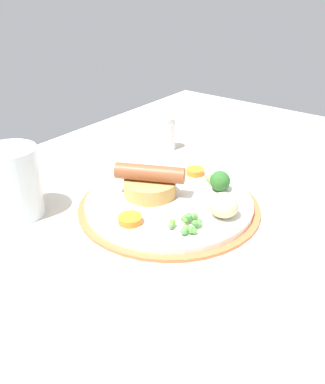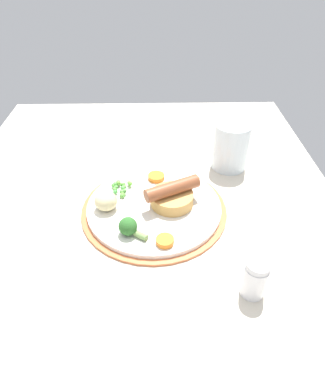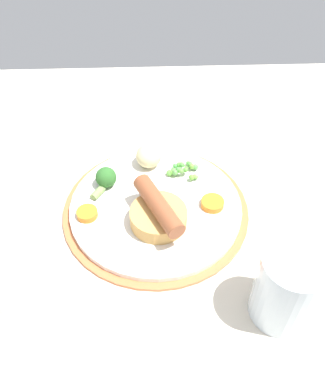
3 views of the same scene
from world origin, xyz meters
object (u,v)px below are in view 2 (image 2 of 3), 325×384
Objects in this scene: salt_shaker at (255,278)px; sausage_pudding at (172,195)px; dinner_plate at (154,208)px; carrot_slice_3 at (165,241)px; carrot_slice_0 at (156,177)px; broccoli_floret_near at (129,227)px; potato_chunk_0 at (106,201)px; drinking_glass at (231,146)px; pea_pile at (121,187)px.

sausage_pudding is at bearing -149.91° from salt_shaker.
dinner_plate is 9.13× the size of carrot_slice_3.
salt_shaker reaches higher than carrot_slice_0.
carrot_slice_3 is at bearing -167.92° from broccoli_floret_near.
drinking_glass is (-15.99, 26.19, 2.10)cm from potato_chunk_0.
carrot_slice_0 is at bearing 176.71° from dinner_plate.
drinking_glass is at bearing 113.88° from pea_pile.
dinner_plate is 2.59× the size of sausage_pudding.
drinking_glass reaches higher than broccoli_floret_near.
dinner_plate is 6.52× the size of potato_chunk_0.
broccoli_floret_near is 0.73× the size of salt_shaker.
broccoli_floret_near is at bearing 19.79° from sausage_pudding.
salt_shaker is at bearing 52.43° from potato_chunk_0.
salt_shaker is (23.77, 21.43, 1.02)cm from pea_pile.
pea_pile is 26.21cm from drinking_glass.
carrot_slice_3 is (10.09, 1.82, 1.34)cm from dinner_plate.
potato_chunk_0 reaches higher than carrot_slice_3.
dinner_plate is 8.15× the size of carrot_slice_0.
dinner_plate is 10.34cm from carrot_slice_3.
broccoli_floret_near is 1.56× the size of carrot_slice_3.
carrot_slice_3 is (2.42, 6.19, -1.04)cm from broccoli_floret_near.
potato_chunk_0 is 0.65× the size of salt_shaker.
dinner_plate is 8.64cm from carrot_slice_0.
sausage_pudding is 20.24cm from drinking_glass.
broccoli_floret_near reaches higher than pea_pile.
carrot_slice_3 is at bearing -31.31° from drinking_glass.
dinner_plate is 23.35cm from drinking_glass.
salt_shaker is (27.72, 14.29, 1.39)cm from carrot_slice_0.
salt_shaker reaches higher than sausage_pudding.
broccoli_floret_near reaches higher than carrot_slice_0.
potato_chunk_0 is at bearing -84.46° from dinner_plate.
drinking_glass reaches higher than carrot_slice_0.
carrot_slice_0 is at bearing -152.72° from salt_shaker.
drinking_glass reaches higher than pea_pile.
pea_pile is (-4.58, -6.65, 1.70)cm from dinner_plate.
drinking_glass is at bearing 121.40° from potato_chunk_0.
salt_shaker reaches higher than potato_chunk_0.
carrot_slice_0 is (-3.94, 7.14, -0.37)cm from pea_pile.
sausage_pudding is at bearing -42.78° from drinking_glass.
sausage_pudding reaches higher than potato_chunk_0.
broccoli_floret_near is at bearing 10.57° from pea_pile.
potato_chunk_0 is at bearing -20.32° from sausage_pudding.
carrot_slice_0 is (-8.52, 0.49, 1.33)cm from dinner_plate.
carrot_slice_3 is 15.90cm from salt_shaker.
carrot_slice_3 is (9.21, 10.86, -1.31)cm from potato_chunk_0.
salt_shaker is (9.11, 12.96, 1.37)cm from carrot_slice_3.
sausage_pudding is 10.65cm from carrot_slice_3.
pea_pile is at bearing -149.99° from carrot_slice_3.
drinking_glass is at bearing 176.04° from salt_shaker.
carrot_slice_3 is at bearing 4.10° from carrot_slice_0.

